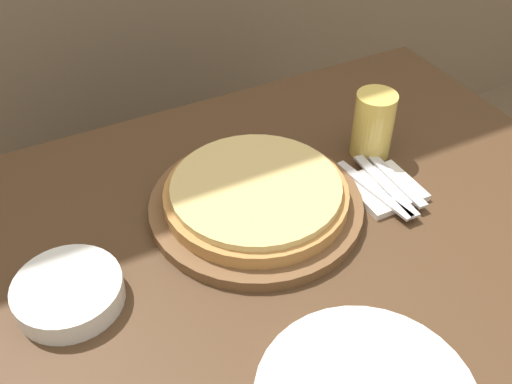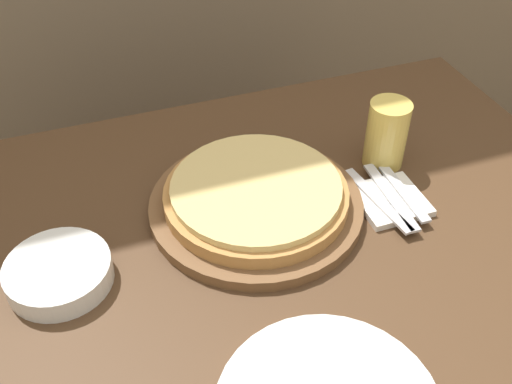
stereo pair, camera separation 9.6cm
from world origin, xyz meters
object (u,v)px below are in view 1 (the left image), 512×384
(pizza_on_board, at_px, (256,199))
(spoon, at_px, (397,181))
(dinner_knife, at_px, (385,185))
(side_bowl, at_px, (69,292))
(fork, at_px, (373,189))
(beer_glass, at_px, (374,122))

(pizza_on_board, distance_m, spoon, 0.25)
(dinner_knife, distance_m, spoon, 0.02)
(dinner_knife, bearing_deg, side_bowl, 179.01)
(pizza_on_board, distance_m, fork, 0.20)
(dinner_knife, bearing_deg, pizza_on_board, 165.06)
(fork, xyz_separation_m, dinner_knife, (0.02, -0.00, 0.00))
(beer_glass, bearing_deg, fork, -122.87)
(beer_glass, height_order, spoon, beer_glass)
(pizza_on_board, xyz_separation_m, spoon, (0.24, -0.06, -0.01))
(pizza_on_board, xyz_separation_m, fork, (0.19, -0.06, -0.01))
(side_bowl, relative_size, fork, 0.88)
(side_bowl, height_order, spoon, side_bowl)
(beer_glass, distance_m, fork, 0.13)
(dinner_knife, relative_size, spoon, 1.18)
(fork, bearing_deg, beer_glass, 57.13)
(beer_glass, height_order, side_bowl, beer_glass)
(beer_glass, xyz_separation_m, dinner_knife, (-0.04, -0.10, -0.05))
(fork, relative_size, dinner_knife, 1.00)
(fork, bearing_deg, side_bowl, 178.96)
(side_bowl, bearing_deg, fork, -1.04)
(pizza_on_board, height_order, fork, pizza_on_board)
(pizza_on_board, bearing_deg, dinner_knife, -14.94)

